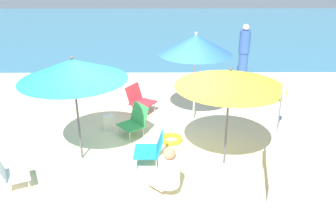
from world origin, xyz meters
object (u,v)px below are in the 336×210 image
Objects in this scene: beach_chair_a at (135,120)px; beach_chair_c at (152,149)px; umbrella_yellow at (230,78)px; person_b at (244,51)px; person_a at (167,172)px; umbrella_teal at (73,70)px; warning_sign at (279,129)px; umbrella_blue at (196,45)px; swim_ring at (171,139)px; beach_chair_b at (9,172)px; beach_chair_d at (139,99)px; beach_bag at (109,122)px.

beach_chair_c is at bearing 69.23° from beach_chair_a.
umbrella_yellow is 2.50m from beach_chair_a.
beach_chair_a is 0.43× the size of person_b.
person_a is (-1.07, -0.94, -1.24)m from umbrella_yellow.
umbrella_teal is 3.54m from warning_sign.
umbrella_blue reaches higher than swim_ring.
beach_chair_a is at bearing 156.50° from swim_ring.
umbrella_yellow is 3.99× the size of swim_ring.
beach_chair_c is 1.23× the size of swim_ring.
beach_chair_d reaches higher than beach_chair_b.
person_b is (1.37, 5.13, -0.82)m from umbrella_yellow.
warning_sign is at bearing -42.09° from beach_bag.
beach_chair_b is at bearing -121.69° from beach_bag.
person_a is (2.61, -0.20, 0.12)m from beach_chair_b.
umbrella_blue is 4.47m from beach_chair_b.
beach_chair_b is 0.84× the size of beach_chair_d.
beach_chair_a is 3.44m from warning_sign.
swim_ring is (-0.98, 0.85, -1.62)m from umbrella_yellow.
beach_chair_d is at bearing 66.30° from umbrella_teal.
umbrella_teal reaches higher than person_b.
umbrella_yellow is 1.35m from warning_sign.
umbrella_yellow reaches higher than beach_chair_a.
warning_sign is at bearing -31.47° from beach_chair_b.
beach_chair_c is 5.85m from person_b.
beach_chair_a is 0.36× the size of warning_sign.
umbrella_blue is at bearing 63.21° from swim_ring.
beach_chair_d is 1.17m from beach_bag.
person_a is (-0.64, -2.88, -1.38)m from umbrella_blue.
umbrella_yellow is (0.43, -1.94, -0.13)m from umbrella_blue.
person_a is (0.27, -0.91, 0.10)m from beach_chair_c.
warning_sign is (3.22, -1.41, -0.45)m from umbrella_teal.
person_b is (2.72, 5.16, 0.52)m from beach_chair_c.
beach_chair_a is 0.83× the size of person_a.
umbrella_blue is 3.55× the size of beach_chair_c.
beach_chair_c is 2.44m from beach_chair_d.
beach_chair_d is at bearing -79.84° from beach_chair_c.
swim_ring is at bearing -116.79° from umbrella_blue.
beach_chair_d is at bearing 57.82° from beach_bag.
beach_chair_c is at bearing -9.75° from umbrella_teal.
person_a is at bearing -29.55° from beach_chair_b.
beach_chair_b is at bearing -91.19° from beach_chair_d.
beach_chair_d is 0.89× the size of person_a.
warning_sign is at bearing -27.02° from beach_chair_d.
beach_chair_c reaches higher than beach_bag.
swim_ring is (0.77, -0.34, -0.28)m from beach_chair_a.
warning_sign is (-0.85, -6.33, 0.47)m from person_b.
umbrella_blue reaches higher than umbrella_teal.
beach_chair_a is 5.05m from person_b.
beach_chair_b is at bearing 17.60° from beach_chair_c.
beach_chair_b is 2.62m from person_a.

